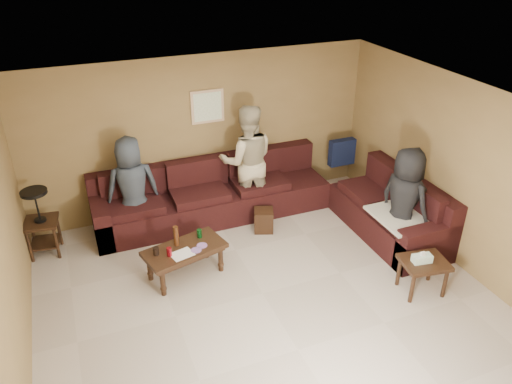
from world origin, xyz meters
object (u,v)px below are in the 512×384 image
end_table_left (41,221)px  person_right (404,202)px  sectional_sofa (274,205)px  person_middle (247,161)px  waste_bin (264,220)px  coffee_table (184,252)px  side_table_right (423,265)px  person_left (133,188)px

end_table_left → person_right: person_right is taller
sectional_sofa → person_middle: (-0.25, 0.48, 0.58)m
sectional_sofa → waste_bin: (-0.22, -0.13, -0.15)m
coffee_table → end_table_left: bearing=144.1°
coffee_table → side_table_right: bearing=-27.9°
side_table_right → person_left: 4.14m
sectional_sofa → coffee_table: size_ratio=4.05×
person_left → side_table_right: bearing=140.2°
sectional_sofa → person_right: (1.37, -1.33, 0.47)m
end_table_left → waste_bin: size_ratio=2.93×
end_table_left → side_table_right: end_table_left is taller
person_left → sectional_sofa: bearing=167.6°
coffee_table → person_left: size_ratio=0.73×
end_table_left → side_table_right: bearing=-31.2°
coffee_table → side_table_right: size_ratio=1.83×
end_table_left → sectional_sofa: bearing=-7.9°
end_table_left → person_left: person_left is taller
coffee_table → person_right: person_right is taller
side_table_right → person_left: size_ratio=0.40×
end_table_left → waste_bin: end_table_left is taller
side_table_right → person_middle: size_ratio=0.35×
person_left → person_middle: size_ratio=0.86×
sectional_sofa → person_middle: size_ratio=2.56×
end_table_left → side_table_right: 5.17m
person_middle → waste_bin: bearing=106.2°
sectional_sofa → person_right: person_right is taller
coffee_table → end_table_left: end_table_left is taller
waste_bin → person_middle: (-0.03, 0.61, 0.74)m
person_left → waste_bin: bearing=162.1°
waste_bin → person_left: (-1.81, 0.62, 0.61)m
coffee_table → person_left: 1.39m
person_left → person_middle: person_middle is taller
end_table_left → side_table_right: (4.42, -2.67, -0.12)m
person_left → person_middle: (1.78, -0.01, 0.13)m
person_right → waste_bin: bearing=37.3°
waste_bin → person_right: 2.09m
coffee_table → person_middle: person_middle is taller
coffee_table → end_table_left: size_ratio=1.14×
sectional_sofa → person_left: size_ratio=2.97×
coffee_table → person_left: (-0.41, 1.27, 0.41)m
person_middle → person_right: 2.43m
coffee_table → person_right: (2.99, -0.56, 0.42)m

